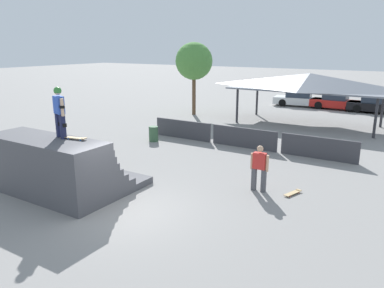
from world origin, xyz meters
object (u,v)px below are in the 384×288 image
(tree_beside_pavilion, at_px, (194,61))
(bystander_walking, at_px, (259,166))
(parked_car_red, at_px, (336,102))
(parked_car_black, at_px, (376,105))
(parked_car_white, at_px, (300,99))
(skateboard_on_ground, at_px, (293,193))
(trash_bin, at_px, (154,134))
(skater_on_deck, at_px, (59,109))
(skateboard_on_deck, at_px, (77,138))

(tree_beside_pavilion, bearing_deg, bystander_walking, -49.86)
(tree_beside_pavilion, height_order, parked_car_red, tree_beside_pavilion)
(parked_car_black, bearing_deg, parked_car_white, 178.48)
(skateboard_on_ground, height_order, parked_car_white, parked_car_white)
(bystander_walking, xyz_separation_m, trash_bin, (-7.85, 3.87, -0.54))
(skater_on_deck, xyz_separation_m, parked_car_red, (4.36, 24.74, -2.51))
(skateboard_on_deck, xyz_separation_m, parked_car_black, (6.82, 24.50, -1.54))
(parked_car_white, bearing_deg, bystander_walking, -84.62)
(skater_on_deck, bearing_deg, bystander_walking, 51.31)
(parked_car_black, bearing_deg, skateboard_on_deck, -105.27)
(skateboard_on_deck, distance_m, tree_beside_pavilion, 17.05)
(skater_on_deck, bearing_deg, parked_car_white, 104.54)
(skateboard_on_deck, height_order, bystander_walking, skateboard_on_deck)
(parked_car_white, bearing_deg, trash_bin, -107.89)
(bystander_walking, relative_size, trash_bin, 2.04)
(skater_on_deck, xyz_separation_m, tree_beside_pavilion, (-4.52, 16.21, 0.95))
(trash_bin, bearing_deg, parked_car_white, 79.17)
(parked_car_red, bearing_deg, skateboard_on_ground, -80.11)
(trash_bin, height_order, parked_car_white, parked_car_white)
(bystander_walking, xyz_separation_m, parked_car_red, (-1.48, 20.82, -0.36))
(skateboard_on_deck, xyz_separation_m, trash_bin, (-2.66, 7.71, -1.72))
(skater_on_deck, bearing_deg, tree_beside_pavilion, 122.98)
(skater_on_deck, xyz_separation_m, trash_bin, (-2.01, 7.80, -2.69))
(skateboard_on_ground, bearing_deg, skateboard_on_deck, 141.27)
(tree_beside_pavilion, xyz_separation_m, trash_bin, (2.51, -8.42, -3.64))
(skateboard_on_deck, bearing_deg, parked_car_red, 71.09)
(tree_beside_pavilion, height_order, trash_bin, tree_beside_pavilion)
(skateboard_on_ground, xyz_separation_m, parked_car_white, (-5.81, 20.51, 0.54))
(skateboard_on_ground, distance_m, tree_beside_pavilion, 17.10)
(parked_car_white, relative_size, parked_car_black, 1.07)
(skater_on_deck, height_order, bystander_walking, skater_on_deck)
(parked_car_red, bearing_deg, skater_on_deck, -97.59)
(skater_on_deck, bearing_deg, skateboard_on_deck, 24.70)
(parked_car_red, bearing_deg, bystander_walking, -83.52)
(parked_car_white, bearing_deg, tree_beside_pavilion, -130.97)
(skater_on_deck, relative_size, parked_car_red, 0.43)
(skateboard_on_deck, bearing_deg, trash_bin, 98.68)
(skater_on_deck, distance_m, parked_car_black, 25.82)
(skateboard_on_deck, distance_m, trash_bin, 8.34)
(parked_car_red, relative_size, parked_car_black, 0.97)
(tree_beside_pavilion, height_order, parked_car_white, tree_beside_pavilion)
(trash_bin, xyz_separation_m, parked_car_red, (6.37, 16.94, 0.18))
(tree_beside_pavilion, height_order, parked_car_black, tree_beside_pavilion)
(skater_on_deck, bearing_deg, parked_car_black, 90.50)
(skateboard_on_ground, height_order, trash_bin, trash_bin)
(skateboard_on_ground, bearing_deg, skater_on_deck, 139.25)
(skateboard_on_ground, xyz_separation_m, tree_beside_pavilion, (-11.57, 11.94, 4.00))
(skater_on_deck, height_order, trash_bin, skater_on_deck)
(trash_bin, relative_size, parked_car_red, 0.20)
(skateboard_on_ground, xyz_separation_m, parked_car_black, (0.43, 20.32, 0.54))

